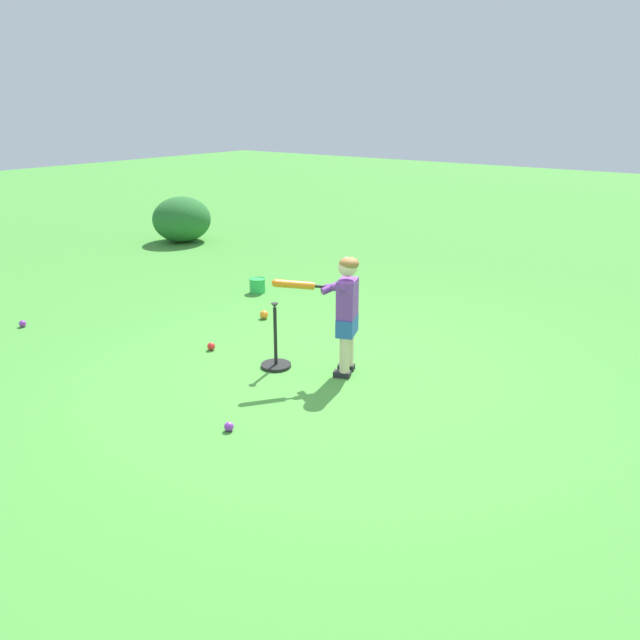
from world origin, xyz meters
name	(u,v)px	position (x,y,z in m)	size (l,w,h in m)	color
ground_plane	(334,377)	(0.00, 0.00, 0.00)	(40.00, 40.00, 0.00)	#479338
child_batter	(344,305)	(0.11, -0.02, 0.65)	(0.62, 0.61, 1.08)	#232328
play_ball_near_batter	(23,324)	(-0.96, 3.51, 0.04)	(0.08, 0.08, 0.08)	purple
play_ball_behind_batter	(229,426)	(-1.29, 0.04, 0.04)	(0.07, 0.07, 0.07)	purple
play_ball_midfield	(211,346)	(-0.20, 1.36, 0.04)	(0.08, 0.08, 0.08)	red
play_ball_far_left	(264,315)	(0.84, 1.59, 0.05)	(0.10, 0.10, 0.10)	orange
batting_tee	(276,356)	(-0.14, 0.56, 0.10)	(0.28, 0.28, 0.62)	black
toy_bucket	(257,285)	(1.58, 2.36, 0.10)	(0.22, 0.22, 0.19)	green
shrub_left_background	(182,219)	(3.17, 5.56, 0.39)	(1.02, 0.98, 0.78)	#286B2D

